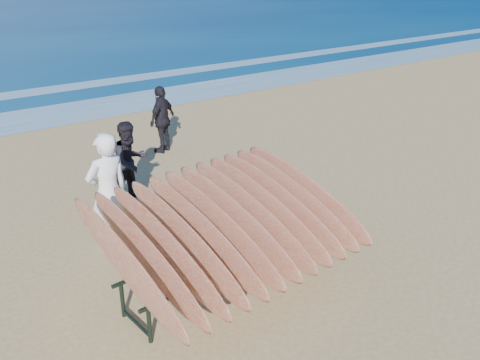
{
  "coord_description": "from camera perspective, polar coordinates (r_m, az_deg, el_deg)",
  "views": [
    {
      "loc": [
        -4.67,
        -5.24,
        4.18
      ],
      "look_at": [
        0.0,
        0.8,
        0.95
      ],
      "focal_mm": 38.0,
      "sensor_mm": 36.0,
      "label": 1
    }
  ],
  "objects": [
    {
      "name": "person_dark_a",
      "position": [
        9.75,
        -12.22,
        1.99
      ],
      "size": [
        0.88,
        0.75,
        1.57
      ],
      "primitive_type": "imported",
      "rotation": [
        0.0,
        0.0,
        0.23
      ],
      "color": "black",
      "rests_on": "ground"
    },
    {
      "name": "foam_far",
      "position": [
        19.76,
        -23.46,
        8.87
      ],
      "size": [
        160.0,
        160.0,
        0.0
      ],
      "primitive_type": "plane",
      "color": "white",
      "rests_on": "ground"
    },
    {
      "name": "ground",
      "position": [
        8.17,
        3.47,
        -7.89
      ],
      "size": [
        120.0,
        120.0,
        0.0
      ],
      "primitive_type": "plane",
      "color": "tan",
      "rests_on": "ground"
    },
    {
      "name": "foam_near",
      "position": [
        16.47,
        -20.13,
        6.86
      ],
      "size": [
        160.0,
        160.0,
        0.0
      ],
      "primitive_type": "plane",
      "color": "white",
      "rests_on": "ground"
    },
    {
      "name": "person_dark_b",
      "position": [
        12.31,
        -8.72,
        6.75
      ],
      "size": [
        1.02,
        0.78,
        1.61
      ],
      "primitive_type": "imported",
      "rotation": [
        0.0,
        0.0,
        3.62
      ],
      "color": "black",
      "rests_on": "ground"
    },
    {
      "name": "surfboard_rack",
      "position": [
        6.88,
        -1.41,
        -4.94
      ],
      "size": [
        3.31,
        2.87,
        1.6
      ],
      "rotation": [
        0.0,
        0.0,
        0.05
      ],
      "color": "black",
      "rests_on": "ground"
    },
    {
      "name": "person_white",
      "position": [
        8.11,
        -14.57,
        -1.3
      ],
      "size": [
        0.73,
        0.52,
        1.91
      ],
      "primitive_type": "imported",
      "rotation": [
        0.0,
        0.0,
        3.23
      ],
      "color": "white",
      "rests_on": "ground"
    }
  ]
}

